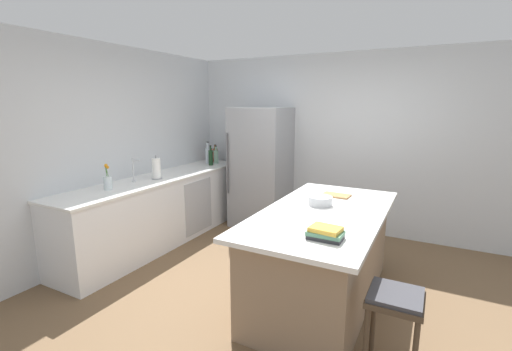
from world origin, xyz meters
TOP-DOWN VIEW (x-y plane):
  - ground_plane at (0.00, 0.00)m, footprint 7.20×7.20m
  - wall_rear at (0.00, 2.25)m, footprint 6.00×0.10m
  - wall_left at (-2.45, 0.00)m, footprint 0.10×6.00m
  - counter_run_left at (-2.07, 0.57)m, footprint 0.69×3.09m
  - kitchen_island at (0.33, 0.15)m, footprint 1.06×2.09m
  - refrigerator at (-1.19, 1.83)m, footprint 0.81×0.76m
  - bar_stool at (1.05, -0.58)m, footprint 0.36×0.36m
  - sink_faucet at (-2.12, 0.17)m, footprint 0.15×0.05m
  - flower_vase at (-2.08, -0.26)m, footprint 0.09×0.09m
  - paper_towel_roll at (-2.01, 0.44)m, footprint 0.14×0.14m
  - whiskey_bottle at (-2.15, 2.00)m, footprint 0.08×0.08m
  - hot_sauce_bottle at (-2.15, 1.90)m, footprint 0.05×0.05m
  - gin_bottle at (-2.02, 1.82)m, footprint 0.08×0.08m
  - soda_bottle at (-2.10, 1.72)m, footprint 0.08×0.08m
  - wine_bottle at (-1.98, 1.63)m, footprint 0.07×0.07m
  - cookbook_stack at (0.54, -0.51)m, footprint 0.26×0.19m
  - mixing_bowl at (0.24, 0.32)m, footprint 0.24×0.24m
  - cutting_board at (0.28, 0.73)m, footprint 0.30×0.20m

SIDE VIEW (x-z plane):
  - ground_plane at x=0.00m, z-range 0.00..0.00m
  - kitchen_island at x=0.33m, z-range 0.01..0.91m
  - counter_run_left at x=-2.07m, z-range 0.00..0.92m
  - bar_stool at x=1.05m, z-range 0.20..0.84m
  - cutting_board at x=0.28m, z-range 0.90..0.92m
  - refrigerator at x=-1.19m, z-range 0.00..1.82m
  - mixing_bowl at x=0.24m, z-range 0.90..0.99m
  - cookbook_stack at x=0.54m, z-range 0.90..0.99m
  - hot_sauce_bottle at x=-2.15m, z-range 0.89..1.12m
  - flower_vase at x=-2.08m, z-range 0.86..1.17m
  - gin_bottle at x=-2.02m, z-range 0.89..1.17m
  - whiskey_bottle at x=-2.15m, z-range 0.89..1.18m
  - wine_bottle at x=-1.98m, z-range 0.89..1.21m
  - paper_towel_roll at x=-2.01m, z-range 0.89..1.21m
  - soda_bottle at x=-2.10m, z-range 0.88..1.24m
  - sink_faucet at x=-2.12m, z-range 0.92..1.22m
  - wall_rear at x=0.00m, z-range 0.00..2.60m
  - wall_left at x=-2.45m, z-range 0.00..2.60m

